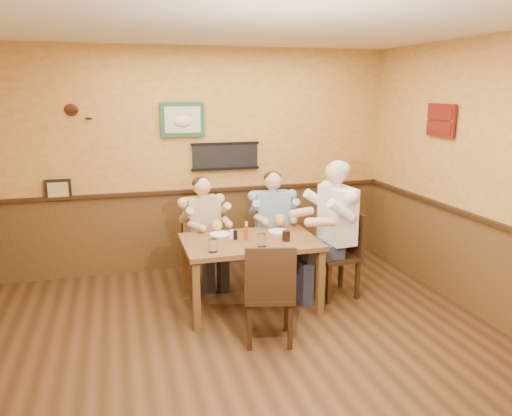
{
  "coord_description": "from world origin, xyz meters",
  "views": [
    {
      "loc": [
        -1.02,
        -3.75,
        2.28
      ],
      "look_at": [
        0.33,
        1.02,
        1.1
      ],
      "focal_mm": 35.0,
      "sensor_mm": 36.0,
      "label": 1
    }
  ],
  "objects_px": {
    "dining_table": "(250,248)",
    "diner_tan_shirt": "(202,237)",
    "chair_right_end": "(336,255)",
    "salt_shaker": "(232,234)",
    "chair_back_left": "(203,251)",
    "water_glass_mid": "(262,240)",
    "pepper_shaker": "(235,235)",
    "hot_sauce_bottle": "(246,232)",
    "diner_white_elder": "(336,237)",
    "cola_tumbler": "(286,236)",
    "diner_blue_polo": "(272,231)",
    "chair_near_side": "(269,291)",
    "chair_back_right": "(272,245)",
    "water_glass_left": "(213,245)"
  },
  "relations": [
    {
      "from": "chair_back_left",
      "to": "hot_sauce_bottle",
      "type": "height_order",
      "value": "hot_sauce_bottle"
    },
    {
      "from": "water_glass_left",
      "to": "salt_shaker",
      "type": "height_order",
      "value": "water_glass_left"
    },
    {
      "from": "cola_tumbler",
      "to": "salt_shaker",
      "type": "relative_size",
      "value": 1.15
    },
    {
      "from": "chair_back_right",
      "to": "diner_blue_polo",
      "type": "xyz_separation_m",
      "value": [
        0.0,
        0.0,
        0.18
      ]
    },
    {
      "from": "diner_white_elder",
      "to": "cola_tumbler",
      "type": "distance_m",
      "value": 0.68
    },
    {
      "from": "diner_blue_polo",
      "to": "water_glass_mid",
      "type": "relative_size",
      "value": 9.01
    },
    {
      "from": "chair_right_end",
      "to": "salt_shaker",
      "type": "xyz_separation_m",
      "value": [
        -1.18,
        0.06,
        0.31
      ]
    },
    {
      "from": "diner_tan_shirt",
      "to": "water_glass_mid",
      "type": "height_order",
      "value": "diner_tan_shirt"
    },
    {
      "from": "chair_back_right",
      "to": "chair_near_side",
      "type": "bearing_deg",
      "value": -103.52
    },
    {
      "from": "chair_back_right",
      "to": "pepper_shaker",
      "type": "distance_m",
      "value": 1.04
    },
    {
      "from": "diner_blue_polo",
      "to": "water_glass_mid",
      "type": "distance_m",
      "value": 1.14
    },
    {
      "from": "chair_back_right",
      "to": "pepper_shaker",
      "type": "xyz_separation_m",
      "value": [
        -0.63,
        -0.73,
        0.38
      ]
    },
    {
      "from": "water_glass_mid",
      "to": "pepper_shaker",
      "type": "height_order",
      "value": "water_glass_mid"
    },
    {
      "from": "chair_right_end",
      "to": "dining_table",
      "type": "bearing_deg",
      "value": -92.99
    },
    {
      "from": "chair_back_left",
      "to": "chair_near_side",
      "type": "height_order",
      "value": "chair_near_side"
    },
    {
      "from": "chair_back_right",
      "to": "diner_tan_shirt",
      "type": "height_order",
      "value": "diner_tan_shirt"
    },
    {
      "from": "dining_table",
      "to": "diner_blue_polo",
      "type": "distance_m",
      "value": 0.92
    },
    {
      "from": "chair_back_left",
      "to": "water_glass_left",
      "type": "height_order",
      "value": "water_glass_left"
    },
    {
      "from": "diner_white_elder",
      "to": "diner_tan_shirt",
      "type": "bearing_deg",
      "value": -123.63
    },
    {
      "from": "diner_tan_shirt",
      "to": "pepper_shaker",
      "type": "distance_m",
      "value": 0.8
    },
    {
      "from": "chair_back_right",
      "to": "pepper_shaker",
      "type": "bearing_deg",
      "value": -125.97
    },
    {
      "from": "chair_right_end",
      "to": "hot_sauce_bottle",
      "type": "height_order",
      "value": "chair_right_end"
    },
    {
      "from": "dining_table",
      "to": "diner_tan_shirt",
      "type": "xyz_separation_m",
      "value": [
        -0.37,
        0.79,
        -0.07
      ]
    },
    {
      "from": "chair_near_side",
      "to": "water_glass_mid",
      "type": "distance_m",
      "value": 0.61
    },
    {
      "from": "chair_right_end",
      "to": "chair_back_right",
      "type": "bearing_deg",
      "value": -150.2
    },
    {
      "from": "chair_right_end",
      "to": "pepper_shaker",
      "type": "distance_m",
      "value": 1.19
    },
    {
      "from": "salt_shaker",
      "to": "pepper_shaker",
      "type": "distance_m",
      "value": 0.06
    },
    {
      "from": "water_glass_left",
      "to": "cola_tumbler",
      "type": "height_order",
      "value": "water_glass_left"
    },
    {
      "from": "water_glass_left",
      "to": "chair_right_end",
      "type": "bearing_deg",
      "value": 12.52
    },
    {
      "from": "dining_table",
      "to": "hot_sauce_bottle",
      "type": "distance_m",
      "value": 0.18
    },
    {
      "from": "dining_table",
      "to": "diner_blue_polo",
      "type": "bearing_deg",
      "value": 57.72
    },
    {
      "from": "salt_shaker",
      "to": "diner_tan_shirt",
      "type": "bearing_deg",
      "value": 105.78
    },
    {
      "from": "cola_tumbler",
      "to": "pepper_shaker",
      "type": "height_order",
      "value": "cola_tumbler"
    },
    {
      "from": "chair_back_right",
      "to": "chair_near_side",
      "type": "xyz_separation_m",
      "value": [
        -0.52,
        -1.54,
        0.06
      ]
    },
    {
      "from": "salt_shaker",
      "to": "chair_right_end",
      "type": "bearing_deg",
      "value": -3.09
    },
    {
      "from": "chair_near_side",
      "to": "salt_shaker",
      "type": "distance_m",
      "value": 0.92
    },
    {
      "from": "chair_back_left",
      "to": "salt_shaker",
      "type": "relative_size",
      "value": 8.69
    },
    {
      "from": "chair_near_side",
      "to": "water_glass_mid",
      "type": "height_order",
      "value": "chair_near_side"
    },
    {
      "from": "diner_blue_polo",
      "to": "cola_tumbler",
      "type": "relative_size",
      "value": 10.98
    },
    {
      "from": "cola_tumbler",
      "to": "chair_right_end",
      "type": "bearing_deg",
      "value": 14.63
    },
    {
      "from": "chair_back_left",
      "to": "water_glass_mid",
      "type": "xyz_separation_m",
      "value": [
        0.42,
        -1.04,
        0.41
      ]
    },
    {
      "from": "salt_shaker",
      "to": "chair_back_right",
      "type": "bearing_deg",
      "value": 45.53
    },
    {
      "from": "pepper_shaker",
      "to": "chair_back_left",
      "type": "bearing_deg",
      "value": 106.95
    },
    {
      "from": "diner_tan_shirt",
      "to": "pepper_shaker",
      "type": "height_order",
      "value": "diner_tan_shirt"
    },
    {
      "from": "dining_table",
      "to": "pepper_shaker",
      "type": "bearing_deg",
      "value": 162.77
    },
    {
      "from": "chair_back_right",
      "to": "cola_tumbler",
      "type": "height_order",
      "value": "cola_tumbler"
    },
    {
      "from": "water_glass_mid",
      "to": "pepper_shaker",
      "type": "bearing_deg",
      "value": 123.51
    },
    {
      "from": "chair_back_left",
      "to": "water_glass_left",
      "type": "relative_size",
      "value": 6.2
    },
    {
      "from": "dining_table",
      "to": "chair_near_side",
      "type": "relative_size",
      "value": 1.45
    },
    {
      "from": "chair_back_right",
      "to": "diner_tan_shirt",
      "type": "bearing_deg",
      "value": -175.79
    }
  ]
}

